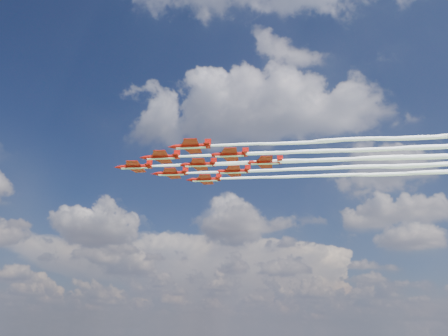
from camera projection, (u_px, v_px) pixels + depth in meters
The scene contains 8 objects.
jet_lead at pixel (325, 160), 129.37m from camera, with size 122.50×23.11×2.98m.
jet_row2_port at pixel (364, 150), 121.93m from camera, with size 122.50×23.11×2.98m.
jet_row2_starb at pixel (355, 167), 135.02m from camera, with size 122.50×23.11×2.98m.
jet_row3_port at pixel (408, 138), 114.49m from camera, with size 122.50×23.11×2.98m.
jet_row3_centre at pixel (394, 158), 127.58m from camera, with size 122.50×23.11×2.98m.
jet_row3_starb at pixel (382, 174), 140.67m from camera, with size 122.50×23.11×2.98m.
jet_row4_port at pixel (438, 147), 120.14m from camera, with size 122.50×23.11×2.98m.
jet_row4_starb at pixel (422, 165), 133.24m from camera, with size 122.50×23.11×2.98m.
Camera 1 is at (42.45, -120.76, 42.06)m, focal length 35.00 mm.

